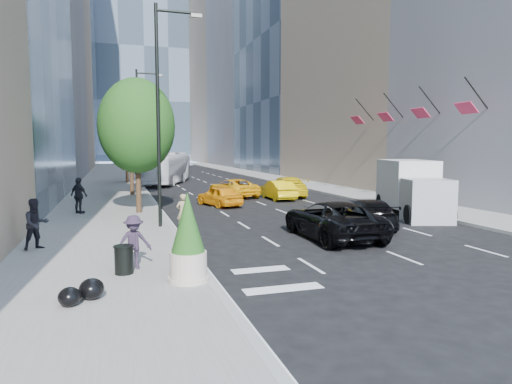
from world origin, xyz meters
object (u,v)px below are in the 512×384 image
object	(u,v)px
black_sedan_mercedes	(369,213)
city_bus	(167,168)
skateboarder	(183,214)
trash_can	(124,260)
black_sedan_lincoln	(332,220)
box_truck	(411,188)
planter_shrub	(188,239)

from	to	relation	value
black_sedan_mercedes	city_bus	size ratio (longest dim) A/B	0.40
skateboarder	black_sedan_mercedes	xyz separation A→B (m)	(8.62, -1.44, -0.13)
skateboarder	trash_can	world-z (taller)	skateboarder
skateboarder	black_sedan_lincoln	bearing A→B (deg)	135.32
black_sedan_lincoln	box_truck	bearing A→B (deg)	-148.11
box_truck	trash_can	xyz separation A→B (m)	(-15.56, -8.02, -1.01)
planter_shrub	trash_can	bearing A→B (deg)	142.98
city_bus	black_sedan_lincoln	bearing A→B (deg)	-64.99
skateboarder	box_truck	distance (m)	12.97
black_sedan_lincoln	black_sedan_mercedes	size ratio (longest dim) A/B	1.20
planter_shrub	box_truck	bearing A→B (deg)	33.75
box_truck	black_sedan_lincoln	bearing A→B (deg)	-130.82
black_sedan_mercedes	city_bus	world-z (taller)	city_bus
black_sedan_mercedes	box_truck	world-z (taller)	box_truck
black_sedan_lincoln	planter_shrub	world-z (taller)	planter_shrub
trash_can	planter_shrub	bearing A→B (deg)	-37.02
skateboarder	box_truck	bearing A→B (deg)	169.62
black_sedan_mercedes	planter_shrub	world-z (taller)	planter_shrub
skateboarder	city_bus	world-z (taller)	city_bus
skateboarder	city_bus	distance (m)	27.94
skateboarder	box_truck	xyz separation A→B (m)	(12.89, 1.28, 0.75)
black_sedan_mercedes	trash_can	size ratio (longest dim) A/B	5.92
box_truck	skateboarder	bearing A→B (deg)	-157.17
city_bus	trash_can	distance (m)	34.95
black_sedan_mercedes	planter_shrub	xyz separation A→B (m)	(-9.62, -6.56, 0.63)
box_truck	planter_shrub	xyz separation A→B (m)	(-13.89, -9.28, -0.25)
box_truck	planter_shrub	distance (m)	16.70
skateboarder	trash_can	bearing A→B (deg)	52.33
black_sedan_lincoln	planter_shrub	distance (m)	8.35
box_truck	trash_can	distance (m)	17.53
trash_can	black_sedan_lincoln	bearing A→B (deg)	22.93
city_bus	trash_can	xyz separation A→B (m)	(-5.07, -34.56, -1.10)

